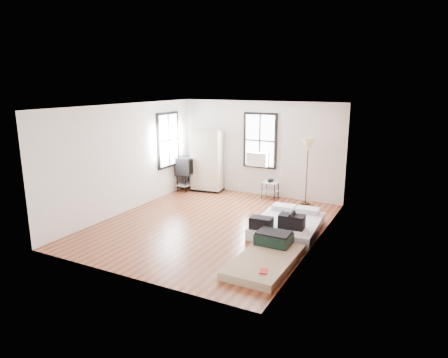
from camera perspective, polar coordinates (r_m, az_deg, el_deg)
The scene contains 8 objects.
ground at distance 9.63m, azimuth -1.78°, elevation -6.49°, with size 6.00×6.00×0.00m, color #5A2817.
room_shell at distance 9.39m, azimuth 0.45°, elevation 3.96°, with size 5.02×6.02×2.80m.
mattress_main at distance 9.28m, azimuth 9.01°, elevation -6.37°, with size 1.51×1.97×0.60m.
mattress_bare at distance 7.74m, azimuth 6.18°, elevation -10.81°, with size 1.01×1.89×0.40m.
wardrobe at distance 12.38m, azimuth -2.42°, elevation 2.60°, with size 1.03×0.67×1.91m.
side_table at distance 11.70m, azimuth 6.64°, elevation -0.95°, with size 0.46×0.38×0.58m.
floor_lamp at distance 11.07m, azimuth 11.92°, elevation 4.43°, with size 0.40×0.40×1.86m.
tv_stand at distance 12.51m, azimuth -5.34°, elevation 1.78°, with size 0.53×0.75×1.06m.
Camera 1 is at (4.42, -7.90, 3.31)m, focal length 32.00 mm.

